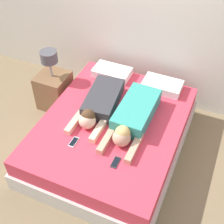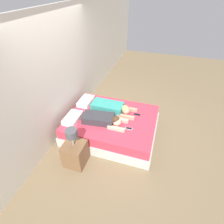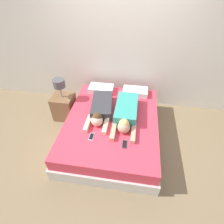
{
  "view_description": "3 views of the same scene",
  "coord_description": "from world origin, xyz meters",
  "px_view_note": "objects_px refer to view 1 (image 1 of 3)",
  "views": [
    {
      "loc": [
        1.0,
        -2.29,
        2.99
      ],
      "look_at": [
        0.0,
        0.0,
        0.6
      ],
      "focal_mm": 50.0,
      "sensor_mm": 36.0,
      "label": 1
    },
    {
      "loc": [
        -2.91,
        -0.93,
        2.95
      ],
      "look_at": [
        0.0,
        0.0,
        0.6
      ],
      "focal_mm": 28.0,
      "sensor_mm": 36.0,
      "label": 2
    },
    {
      "loc": [
        0.33,
        -2.14,
        2.51
      ],
      "look_at": [
        0.0,
        0.0,
        0.6
      ],
      "focal_mm": 28.0,
      "sensor_mm": 36.0,
      "label": 3
    }
  ],
  "objects_px": {
    "pillow_head_left": "(112,72)",
    "nightstand": "(54,88)",
    "person_right": "(133,117)",
    "cell_phone_right": "(116,162)",
    "cell_phone_left": "(74,142)",
    "pillow_head_right": "(162,85)",
    "person_left": "(99,104)",
    "bed": "(112,135)"
  },
  "relations": [
    {
      "from": "pillow_head_left",
      "to": "nightstand",
      "type": "height_order",
      "value": "nightstand"
    },
    {
      "from": "person_right",
      "to": "cell_phone_right",
      "type": "distance_m",
      "value": 0.6
    },
    {
      "from": "cell_phone_left",
      "to": "pillow_head_right",
      "type": "bearing_deg",
      "value": 64.4
    },
    {
      "from": "cell_phone_right",
      "to": "person_right",
      "type": "bearing_deg",
      "value": 93.98
    },
    {
      "from": "pillow_head_left",
      "to": "cell_phone_left",
      "type": "height_order",
      "value": "pillow_head_left"
    },
    {
      "from": "pillow_head_left",
      "to": "person_left",
      "type": "xyz_separation_m",
      "value": [
        0.13,
        -0.68,
        0.03
      ]
    },
    {
      "from": "person_left",
      "to": "cell_phone_left",
      "type": "distance_m",
      "value": 0.58
    },
    {
      "from": "bed",
      "to": "cell_phone_left",
      "type": "bearing_deg",
      "value": -118.96
    },
    {
      "from": "pillow_head_left",
      "to": "pillow_head_right",
      "type": "bearing_deg",
      "value": 0.0
    },
    {
      "from": "person_left",
      "to": "cell_phone_right",
      "type": "bearing_deg",
      "value": -52.83
    },
    {
      "from": "person_right",
      "to": "bed",
      "type": "bearing_deg",
      "value": -161.19
    },
    {
      "from": "nightstand",
      "to": "person_left",
      "type": "bearing_deg",
      "value": -19.46
    },
    {
      "from": "cell_phone_left",
      "to": "cell_phone_right",
      "type": "height_order",
      "value": "same"
    },
    {
      "from": "cell_phone_right",
      "to": "nightstand",
      "type": "bearing_deg",
      "value": 144.6
    },
    {
      "from": "bed",
      "to": "person_left",
      "type": "height_order",
      "value": "person_left"
    },
    {
      "from": "cell_phone_left",
      "to": "nightstand",
      "type": "relative_size",
      "value": 0.17
    },
    {
      "from": "person_left",
      "to": "nightstand",
      "type": "distance_m",
      "value": 0.91
    },
    {
      "from": "pillow_head_left",
      "to": "person_left",
      "type": "relative_size",
      "value": 0.49
    },
    {
      "from": "pillow_head_right",
      "to": "cell_phone_left",
      "type": "distance_m",
      "value": 1.38
    },
    {
      "from": "pillow_head_right",
      "to": "nightstand",
      "type": "bearing_deg",
      "value": -164.57
    },
    {
      "from": "cell_phone_right",
      "to": "cell_phone_left",
      "type": "bearing_deg",
      "value": 172.45
    },
    {
      "from": "person_left",
      "to": "cell_phone_left",
      "type": "height_order",
      "value": "person_left"
    },
    {
      "from": "person_left",
      "to": "cell_phone_right",
      "type": "height_order",
      "value": "person_left"
    },
    {
      "from": "person_left",
      "to": "pillow_head_right",
      "type": "bearing_deg",
      "value": 50.03
    },
    {
      "from": "cell_phone_right",
      "to": "person_left",
      "type": "bearing_deg",
      "value": 127.17
    },
    {
      "from": "pillow_head_left",
      "to": "nightstand",
      "type": "xyz_separation_m",
      "value": [
        -0.7,
        -0.38,
        -0.21
      ]
    },
    {
      "from": "bed",
      "to": "cell_phone_left",
      "type": "relative_size",
      "value": 13.62
    },
    {
      "from": "pillow_head_left",
      "to": "pillow_head_right",
      "type": "relative_size",
      "value": 1.0
    },
    {
      "from": "person_right",
      "to": "cell_phone_left",
      "type": "distance_m",
      "value": 0.72
    },
    {
      "from": "cell_phone_right",
      "to": "bed",
      "type": "bearing_deg",
      "value": 117.15
    },
    {
      "from": "person_left",
      "to": "person_right",
      "type": "relative_size",
      "value": 0.95
    },
    {
      "from": "cell_phone_right",
      "to": "nightstand",
      "type": "xyz_separation_m",
      "value": [
        -1.31,
        0.93,
        -0.16
      ]
    },
    {
      "from": "bed",
      "to": "person_left",
      "type": "xyz_separation_m",
      "value": [
        -0.22,
        0.12,
        0.32
      ]
    },
    {
      "from": "bed",
      "to": "person_left",
      "type": "distance_m",
      "value": 0.4
    },
    {
      "from": "pillow_head_right",
      "to": "person_right",
      "type": "bearing_deg",
      "value": -99.71
    },
    {
      "from": "bed",
      "to": "person_left",
      "type": "relative_size",
      "value": 2.03
    },
    {
      "from": "pillow_head_left",
      "to": "cell_phone_right",
      "type": "xyz_separation_m",
      "value": [
        0.61,
        -1.32,
        -0.05
      ]
    },
    {
      "from": "person_right",
      "to": "cell_phone_left",
      "type": "relative_size",
      "value": 7.08
    },
    {
      "from": "bed",
      "to": "pillow_head_right",
      "type": "height_order",
      "value": "pillow_head_right"
    },
    {
      "from": "pillow_head_right",
      "to": "person_right",
      "type": "distance_m",
      "value": 0.73
    },
    {
      "from": "bed",
      "to": "person_right",
      "type": "bearing_deg",
      "value": 18.81
    },
    {
      "from": "bed",
      "to": "pillow_head_left",
      "type": "height_order",
      "value": "pillow_head_left"
    }
  ]
}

